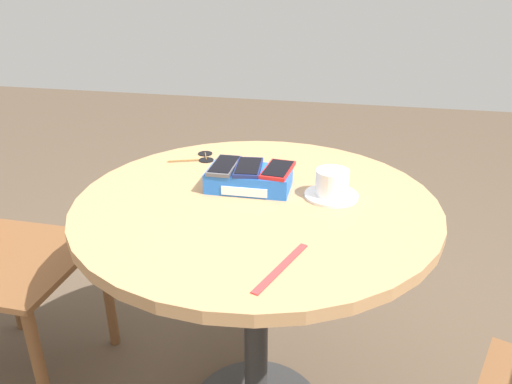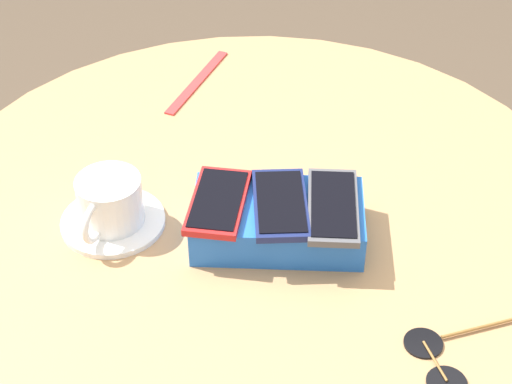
{
  "view_description": "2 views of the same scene",
  "coord_description": "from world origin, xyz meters",
  "views": [
    {
      "loc": [
        0.23,
        -1.13,
        1.31
      ],
      "look_at": [
        0.0,
        0.0,
        0.78
      ],
      "focal_mm": 35.0,
      "sensor_mm": 36.0,
      "label": 1
    },
    {
      "loc": [
        -0.05,
        0.9,
        1.52
      ],
      "look_at": [
        0.0,
        0.0,
        0.78
      ],
      "focal_mm": 60.0,
      "sensor_mm": 36.0,
      "label": 2
    }
  ],
  "objects": [
    {
      "name": "round_table",
      "position": [
        0.0,
        0.0,
        0.63
      ],
      "size": [
        0.93,
        0.93,
        0.76
      ],
      "color": "#2D2D2D",
      "rests_on": "ground_plane"
    },
    {
      "name": "phone_box",
      "position": [
        -0.03,
        0.06,
        0.78
      ],
      "size": [
        0.22,
        0.13,
        0.05
      ],
      "color": "blue",
      "rests_on": "round_table"
    },
    {
      "name": "phone_gray",
      "position": [
        -0.1,
        0.07,
        0.82
      ],
      "size": [
        0.06,
        0.14,
        0.01
      ],
      "color": "#515156",
      "rests_on": "phone_box"
    },
    {
      "name": "phone_navy",
      "position": [
        -0.03,
        0.07,
        0.82
      ],
      "size": [
        0.08,
        0.14,
        0.01
      ],
      "color": "navy",
      "rests_on": "phone_box"
    },
    {
      "name": "phone_red",
      "position": [
        0.04,
        0.07,
        0.82
      ],
      "size": [
        0.08,
        0.14,
        0.01
      ],
      "color": "red",
      "rests_on": "phone_box"
    },
    {
      "name": "saucer",
      "position": [
        0.19,
        0.05,
        0.76
      ],
      "size": [
        0.14,
        0.14,
        0.01
      ],
      "primitive_type": "cylinder",
      "color": "white",
      "rests_on": "round_table"
    },
    {
      "name": "coffee_cup",
      "position": [
        0.19,
        0.06,
        0.8
      ],
      "size": [
        0.09,
        0.12,
        0.07
      ],
      "color": "white",
      "rests_on": "saucer"
    },
    {
      "name": "lanyard_strap",
      "position": [
        0.11,
        -0.3,
        0.76
      ],
      "size": [
        0.08,
        0.2,
        0.0
      ],
      "primitive_type": "cube",
      "rotation": [
        0.0,
        0.0,
        1.23
      ],
      "color": "red",
      "rests_on": "round_table"
    },
    {
      "name": "sunglasses",
      "position": [
        -0.22,
        0.26,
        0.76
      ],
      "size": [
        0.13,
        0.12,
        0.01
      ],
      "color": "black",
      "rests_on": "round_table"
    }
  ]
}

